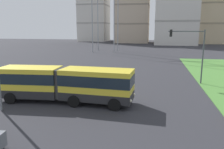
{
  "coord_description": "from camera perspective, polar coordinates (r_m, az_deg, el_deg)",
  "views": [
    {
      "loc": [
        3.29,
        -4.69,
        6.27
      ],
      "look_at": [
        -0.6,
        14.88,
        2.2
      ],
      "focal_mm": 35.63,
      "sensor_mm": 36.0,
      "label": 1
    }
  ],
  "objects": [
    {
      "name": "articulated_bus",
      "position": [
        19.67,
        -11.91,
        -2.29
      ],
      "size": [
        11.98,
        3.14,
        3.0
      ],
      "color": "yellow",
      "rests_on": "ground"
    },
    {
      "name": "traffic_light_far_right",
      "position": [
        27.05,
        19.76,
        6.65
      ],
      "size": [
        4.03,
        0.28,
        6.24
      ],
      "color": "#474C51",
      "rests_on": "ground"
    }
  ]
}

